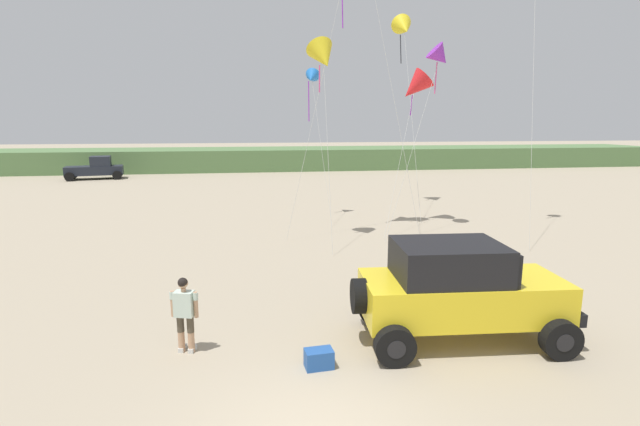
# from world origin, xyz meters

# --- Properties ---
(dune_ridge) EXTENTS (90.00, 8.07, 2.15)m
(dune_ridge) POSITION_xyz_m (-0.31, 44.15, 1.07)
(dune_ridge) COLOR #567A47
(dune_ridge) RESTS_ON ground_plane
(jeep) EXTENTS (4.93, 2.66, 2.26)m
(jeep) POSITION_xyz_m (3.64, 2.99, 1.20)
(jeep) COLOR yellow
(jeep) RESTS_ON ground_plane
(person_watching) EXTENTS (0.61, 0.39, 1.67)m
(person_watching) POSITION_xyz_m (-2.35, 3.32, 0.94)
(person_watching) COLOR tan
(person_watching) RESTS_ON ground_plane
(cooler_box) EXTENTS (0.59, 0.41, 0.38)m
(cooler_box) POSITION_xyz_m (0.36, 2.23, 0.19)
(cooler_box) COLOR #23519E
(cooler_box) RESTS_ON ground_plane
(distant_pickup) EXTENTS (4.88, 3.16, 1.98)m
(distant_pickup) POSITION_xyz_m (-14.06, 36.80, 0.94)
(distant_pickup) COLOR #1E232D
(distant_pickup) RESTS_ON ground_plane
(kite_orange_streamer) EXTENTS (3.65, 2.95, 8.30)m
(kite_orange_streamer) POSITION_xyz_m (7.49, 13.93, 7.67)
(kite_orange_streamer) COLOR purple
(kite_orange_streamer) RESTS_ON ground_plane
(kite_black_sled) EXTENTS (1.54, 3.32, 8.21)m
(kite_black_sled) POSITION_xyz_m (2.09, 12.52, 7.37)
(kite_black_sled) COLOR yellow
(kite_black_sled) RESTS_ON ground_plane
(kite_white_parafoil) EXTENTS (1.29, 6.04, 10.86)m
(kite_white_parafoil) POSITION_xyz_m (7.91, 20.27, 10.06)
(kite_white_parafoil) COLOR yellow
(kite_white_parafoil) RESTS_ON ground_plane
(kite_yellow_diamond) EXTENTS (1.14, 3.14, 7.51)m
(kite_yellow_diamond) POSITION_xyz_m (2.31, 17.49, 7.02)
(kite_yellow_diamond) COLOR blue
(kite_yellow_diamond) RESTS_ON ground_plane
(kite_blue_swept) EXTENTS (3.13, 3.67, 7.30)m
(kite_blue_swept) POSITION_xyz_m (6.87, 15.23, 6.48)
(kite_blue_swept) COLOR red
(kite_blue_swept) RESTS_ON ground_plane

